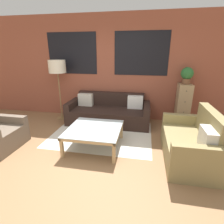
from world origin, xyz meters
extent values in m
plane|color=#8E6642|center=(0.00, 0.00, 0.00)|extent=(16.00, 16.00, 0.00)
cube|color=brown|center=(0.00, 2.44, 1.40)|extent=(8.40, 0.08, 2.80)
cube|color=black|center=(-0.95, 2.39, 1.80)|extent=(1.40, 0.01, 1.10)
cube|color=black|center=(0.95, 2.39, 1.80)|extent=(1.40, 0.01, 1.10)
cube|color=silver|center=(0.16, 1.21, 0.00)|extent=(2.30, 1.77, 0.00)
cube|color=black|center=(0.17, 1.82, 0.20)|extent=(1.85, 0.72, 0.40)
cube|color=black|center=(0.17, 2.26, 0.39)|extent=(1.85, 0.16, 0.78)
cube|color=black|center=(-0.83, 1.90, 0.29)|extent=(0.16, 0.88, 0.58)
cube|color=black|center=(1.18, 1.90, 0.29)|extent=(0.16, 0.88, 0.58)
cube|color=beige|center=(-0.52, 2.10, 0.57)|extent=(0.40, 0.16, 0.34)
cube|color=white|center=(0.87, 2.10, 0.57)|extent=(0.40, 0.16, 0.34)
cube|color=olive|center=(1.84, 0.53, 0.21)|extent=(0.64, 1.16, 0.42)
cube|color=olive|center=(2.24, 0.53, 0.46)|extent=(0.16, 1.16, 0.92)
cube|color=olive|center=(1.92, 1.18, 0.31)|extent=(0.80, 0.14, 0.62)
cube|color=olive|center=(1.92, -0.13, 0.31)|extent=(0.80, 0.14, 0.62)
cube|color=beige|center=(2.08, 0.16, 0.59)|extent=(0.16, 0.40, 0.34)
cube|color=#6B5B4C|center=(-1.66, 0.23, 0.20)|extent=(0.64, 0.59, 0.40)
cube|color=#6B5B4C|center=(-1.74, 0.60, 0.28)|extent=(0.80, 0.14, 0.56)
cube|color=silver|center=(0.16, 0.62, 0.41)|extent=(1.04, 1.04, 0.01)
cube|color=tan|center=(0.16, 0.12, 0.38)|extent=(1.04, 0.05, 0.05)
cube|color=tan|center=(0.16, 1.11, 0.38)|extent=(1.04, 0.05, 0.05)
cube|color=tan|center=(-0.34, 0.62, 0.38)|extent=(0.05, 1.04, 0.05)
cube|color=tan|center=(0.65, 0.62, 0.38)|extent=(0.05, 1.04, 0.05)
cube|color=tan|center=(-0.32, 0.14, 0.20)|extent=(0.06, 0.05, 0.40)
cube|color=tan|center=(0.64, 0.14, 0.20)|extent=(0.05, 0.05, 0.40)
cube|color=tan|center=(-0.32, 1.10, 0.20)|extent=(0.06, 0.06, 0.40)
cube|color=tan|center=(0.64, 1.10, 0.20)|extent=(0.05, 0.06, 0.40)
cylinder|color=olive|center=(-1.24, 2.01, 0.01)|extent=(0.28, 0.28, 0.02)
cylinder|color=olive|center=(-1.24, 2.01, 0.66)|extent=(0.03, 0.03, 1.29)
cylinder|color=beige|center=(-1.24, 2.01, 1.48)|extent=(0.46, 0.46, 0.34)
cube|color=tan|center=(2.09, 2.17, 0.54)|extent=(0.33, 0.39, 1.09)
sphere|color=#38332D|center=(2.09, 1.97, 0.95)|extent=(0.02, 0.02, 0.02)
sphere|color=#38332D|center=(2.09, 1.97, 0.68)|extent=(0.02, 0.02, 0.02)
sphere|color=#38332D|center=(2.09, 1.97, 0.41)|extent=(0.02, 0.02, 0.02)
sphere|color=#38332D|center=(2.09, 1.97, 0.14)|extent=(0.02, 0.02, 0.02)
cylinder|color=brown|center=(2.09, 2.17, 1.15)|extent=(0.19, 0.19, 0.13)
sphere|color=#2D6B33|center=(2.09, 2.17, 1.35)|extent=(0.30, 0.30, 0.30)
camera|label=1|loc=(1.10, -2.43, 1.86)|focal=28.00mm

